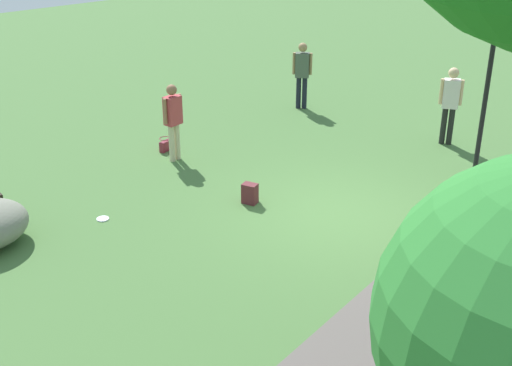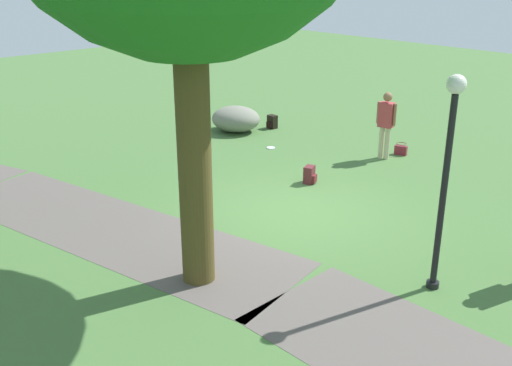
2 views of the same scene
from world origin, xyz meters
name	(u,v)px [view 1 (image 1 of 2)]	position (x,y,z in m)	size (l,w,h in m)	color
ground_plane	(343,216)	(0.00, 0.00, 0.00)	(48.00, 48.00, 0.00)	#476E38
footpath_segment_mid	(412,337)	(1.92, 3.08, 0.00)	(8.28, 3.79, 0.01)	#5D5450
lamp_post	(488,79)	(-3.47, 0.50, 2.08)	(0.28, 0.28, 3.36)	black
woman_with_handbag	(173,117)	(0.88, -4.25, 1.00)	(0.51, 0.30, 1.72)	#C5B593
man_near_boulder	(302,71)	(-3.77, -5.09, 1.04)	(0.42, 0.43, 1.78)	black
passerby_on_path	(450,100)	(-4.53, -0.99, 1.07)	(0.41, 0.43, 1.82)	black
handbag_on_grass	(166,145)	(0.74, -4.83, 0.14)	(0.34, 0.34, 0.31)	maroon
spare_backpack_on_lawn	(250,194)	(0.97, -1.53, 0.19)	(0.33, 0.34, 0.40)	#5C2328
frisbee_on_grass	(103,219)	(3.48, -2.75, 0.01)	(0.23, 0.23, 0.02)	white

